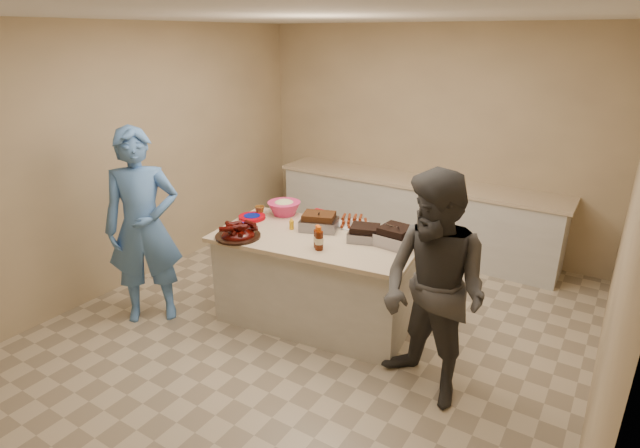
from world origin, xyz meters
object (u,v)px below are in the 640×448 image
Objects in this scene: mustard_bottle at (292,229)px; guest_gray at (424,391)px; roasting_pan at (395,245)px; bbq_bottle_a at (318,247)px; bbq_bottle_b at (319,250)px; coleslaw_bowl at (284,215)px; island at (317,319)px; guest_blue at (155,315)px; plastic_cup at (260,215)px; rib_platter at (238,237)px.

mustard_bottle is 0.07× the size of guest_gray.
bbq_bottle_a reaches higher than roasting_pan.
bbq_bottle_b is 1.40m from guest_gray.
bbq_bottle_a is 1.43m from guest_gray.
roasting_pan is at bearing -5.09° from coleslaw_bowl.
bbq_bottle_b is (0.18, -0.24, 0.87)m from island.
bbq_bottle_b reaches higher than bbq_bottle_a.
guest_blue is (-0.79, -1.09, -0.87)m from coleslaw_bowl.
plastic_cup reaches higher than guest_gray.
guest_gray is at bearing -1.01° from rib_platter.
roasting_pan is 1.21m from guest_gray.
bbq_bottle_b is 1.06m from plastic_cup.
plastic_cup is 0.05× the size of guest_blue.
plastic_cup is at bearing -147.60° from coleslaw_bowl.
rib_platter reaches higher than island.
bbq_bottle_b reaches higher than roasting_pan.
guest_blue is (-1.52, -0.58, -0.87)m from bbq_bottle_a.
roasting_pan is 0.87× the size of coleslaw_bowl.
coleslaw_bowl is at bearing 32.40° from plastic_cup.
guest_gray is at bearing -16.44° from plastic_cup.
island is 16.00× the size of mustard_bottle.
bbq_bottle_b is 2.14× the size of plastic_cup.
coleslaw_bowl is 1.60× the size of bbq_bottle_b.
plastic_cup is (-0.97, 0.42, 0.00)m from bbq_bottle_b.
rib_platter is 4.22× the size of plastic_cup.
rib_platter is 0.78m from bbq_bottle_b.
rib_platter is 2.06× the size of bbq_bottle_a.
plastic_cup is at bearing -174.11° from roasting_pan.
bbq_bottle_a is 1.84m from guest_blue.
roasting_pan is at bearing 8.61° from island.
rib_platter is at bearing -152.63° from island.
roasting_pan is 1.45× the size of bbq_bottle_a.
mustard_bottle is at bearing -44.37° from coleslaw_bowl.
guest_blue is 2.66m from guest_gray.
coleslaw_bowl is at bearing -179.94° from roasting_pan.
bbq_bottle_b is at bearing 11.60° from rib_platter.
island is 4.49× the size of rib_platter.
rib_platter is 2.04m from guest_gray.
island is 1.09m from coleslaw_bowl.
coleslaw_bowl reaches higher than rib_platter.
bbq_bottle_a is at bearing -22.12° from plastic_cup.
bbq_bottle_b reaches higher than island.
rib_platter is 1.23× the size of coleslaw_bowl.
island is at bearing -176.62° from guest_gray.
coleslaw_bowl is at bearing 90.24° from rib_platter.
guest_blue is (-1.38, -0.78, 0.00)m from island.
bbq_bottle_b is at bearing -61.04° from island.
bbq_bottle_a is 1.01m from plastic_cup.
guest_gray is (1.55, -0.45, -0.87)m from mustard_bottle.
bbq_bottle_a is 0.11× the size of guest_blue.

